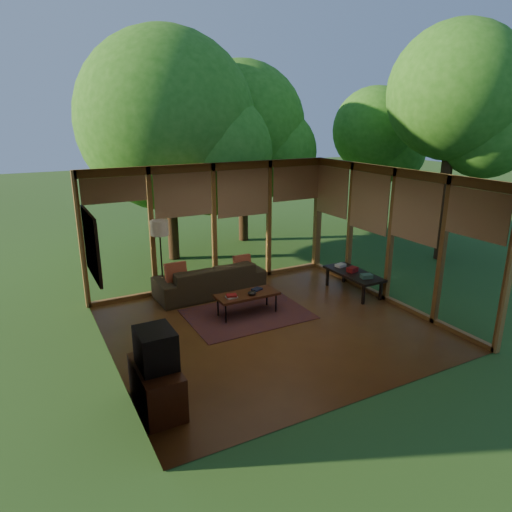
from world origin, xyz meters
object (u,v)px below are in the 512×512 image
media_cabinet (157,387)px  floor_lamp (160,232)px  television (156,348)px  coffee_table (247,295)px  side_console (354,274)px  sofa (210,279)px

media_cabinet → floor_lamp: bearing=71.8°
floor_lamp → television: bearing=-107.9°
television → floor_lamp: bearing=72.1°
television → floor_lamp: (1.17, 3.63, 0.56)m
television → coffee_table: television is taller
coffee_table → side_console: bearing=-1.4°
sofa → media_cabinet: 3.98m
sofa → side_console: 3.07m
sofa → coffee_table: sofa is taller
sofa → floor_lamp: size_ratio=1.39×
sofa → television: size_ratio=4.16×
floor_lamp → side_console: (3.68, -1.64, -1.00)m
television → floor_lamp: size_ratio=0.33×
media_cabinet → coffee_table: (2.35, 2.05, 0.09)m
sofa → media_cabinet: size_ratio=2.29×
media_cabinet → television: (0.02, 0.00, 0.55)m
media_cabinet → television: size_ratio=1.82×
floor_lamp → side_console: 4.15m
floor_lamp → side_console: bearing=-24.0°
media_cabinet → side_console: (4.87, 1.99, 0.11)m
media_cabinet → coffee_table: media_cabinet is taller
side_console → television: bearing=-157.7°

